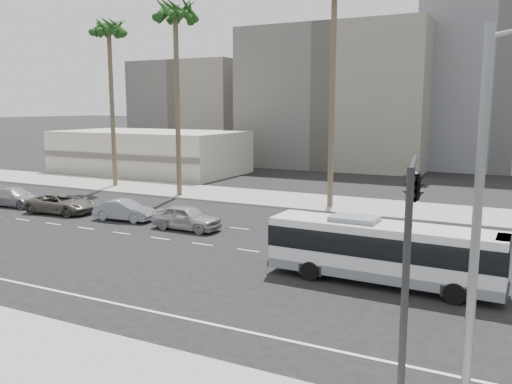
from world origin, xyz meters
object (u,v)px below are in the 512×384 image
Objects in this scene: city_bus at (382,250)px; car_d at (15,197)px; palm_mid at (175,17)px; car_b at (124,210)px; car_a at (187,217)px; palm_far at (109,32)px; car_c at (61,203)px; traffic_signal at (413,193)px; streetlight_corner at (487,196)px.

city_bus is 2.05× the size of car_d.
car_d is 19.81m from palm_mid.
city_bus is at bearing -110.27° from car_b.
car_a is (-13.83, 4.90, -0.75)m from city_bus.
city_bus is 14.69m from car_a.
palm_far is at bearing 55.13° from car_a.
city_bus is 0.63× the size of palm_far.
car_c is 0.81× the size of traffic_signal.
car_b is 0.86× the size of car_d.
traffic_signal is (-1.99, 1.50, -0.31)m from streetlight_corner.
car_b is at bearing -95.15° from car_d.
car_b is 21.82m from palm_far.
traffic_signal is 0.38× the size of palm_mid.
palm_mid is 1.04× the size of palm_far.
car_d is 0.31× the size of palm_far.
streetlight_corner is 0.62× the size of palm_far.
palm_far is at bearing 159.52° from streetlight_corner.
streetlight_corner is at bearing -126.47° from car_a.
palm_far is (-11.41, 11.95, 14.25)m from car_b.
car_b is at bearing 140.65° from traffic_signal.
city_bus reaches higher than car_a.
palm_far is at bearing 134.59° from traffic_signal.
car_d is at bearing -90.16° from palm_far.
palm_mid is at bearing 153.30° from streetlight_corner.
car_a is 0.72× the size of traffic_signal.
car_d reaches higher than car_b.
palm_mid is at bearing 38.23° from car_a.
car_a is at bearing 158.76° from streetlight_corner.
streetlight_corner is at bearing -121.57° from car_c.
traffic_signal reaches higher than city_bus.
palm_mid is (-2.29, 9.95, 14.65)m from car_b.
car_c is at bearing 90.17° from car_a.
streetlight_corner reaches higher than car_c.
car_a reaches higher than car_c.
car_d is at bearing 171.32° from city_bus.
streetlight_corner is 37.17m from palm_mid.
car_b is at bearing -77.07° from palm_mid.
car_d is (-11.44, 0.25, 0.01)m from car_b.
streetlight_corner reaches higher than traffic_signal.
palm_far is (-30.74, 17.23, 13.41)m from city_bus.
car_a is at bearing -98.97° from car_b.
car_c is at bearing -109.86° from palm_mid.
traffic_signal is 34.87m from palm_mid.
palm_mid is at bearing 127.92° from traffic_signal.
palm_far is at bearing 152.22° from city_bus.
streetlight_corner is at bearing -116.71° from car_d.
city_bus is 11.22m from streetlight_corner.
palm_mid reaches higher than car_b.
streetlight_corner is (4.58, -9.33, 4.22)m from city_bus.
car_b is at bearing 166.22° from city_bus.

